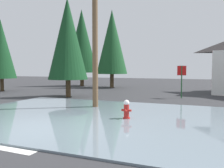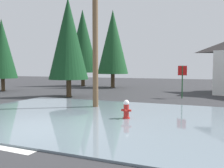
{
  "view_description": "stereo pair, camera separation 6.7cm",
  "coord_description": "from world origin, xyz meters",
  "px_view_note": "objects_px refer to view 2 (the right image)",
  "views": [
    {
      "loc": [
        5.19,
        -6.76,
        2.07
      ],
      "look_at": [
        1.05,
        3.29,
        1.35
      ],
      "focal_mm": 39.7,
      "sensor_mm": 36.0,
      "label": 1
    },
    {
      "loc": [
        5.25,
        -6.74,
        2.07
      ],
      "look_at": [
        1.05,
        3.29,
        1.35
      ],
      "focal_mm": 39.7,
      "sensor_mm": 36.0,
      "label": 2
    }
  ],
  "objects_px": {
    "pine_tree_tall_left": "(113,42)",
    "pine_tree_far_center": "(68,39)",
    "utility_pole": "(95,19)",
    "pine_tree_mid_left": "(2,49)",
    "pine_tree_short_left": "(83,41)",
    "fire_hydrant": "(126,110)",
    "stop_sign_far": "(182,75)"
  },
  "relations": [
    {
      "from": "pine_tree_mid_left",
      "to": "pine_tree_short_left",
      "type": "bearing_deg",
      "value": 66.62
    },
    {
      "from": "pine_tree_short_left",
      "to": "pine_tree_far_center",
      "type": "bearing_deg",
      "value": -66.05
    },
    {
      "from": "pine_tree_short_left",
      "to": "pine_tree_far_center",
      "type": "xyz_separation_m",
      "value": [
        4.25,
        -9.57,
        -0.94
      ]
    },
    {
      "from": "pine_tree_tall_left",
      "to": "pine_tree_far_center",
      "type": "distance_m",
      "value": 8.78
    },
    {
      "from": "pine_tree_short_left",
      "to": "pine_tree_tall_left",
      "type": "bearing_deg",
      "value": -11.57
    },
    {
      "from": "pine_tree_short_left",
      "to": "utility_pole",
      "type": "bearing_deg",
      "value": -58.23
    },
    {
      "from": "stop_sign_far",
      "to": "pine_tree_short_left",
      "type": "xyz_separation_m",
      "value": [
        -11.74,
        7.32,
        3.46
      ]
    },
    {
      "from": "fire_hydrant",
      "to": "pine_tree_far_center",
      "type": "relative_size",
      "value": 0.12
    },
    {
      "from": "fire_hydrant",
      "to": "pine_tree_short_left",
      "type": "height_order",
      "value": "pine_tree_short_left"
    },
    {
      "from": "stop_sign_far",
      "to": "pine_tree_far_center",
      "type": "distance_m",
      "value": 8.22
    },
    {
      "from": "stop_sign_far",
      "to": "pine_tree_short_left",
      "type": "relative_size",
      "value": 0.26
    },
    {
      "from": "pine_tree_tall_left",
      "to": "pine_tree_short_left",
      "type": "xyz_separation_m",
      "value": [
        -3.98,
        0.82,
        0.33
      ]
    },
    {
      "from": "utility_pole",
      "to": "pine_tree_far_center",
      "type": "relative_size",
      "value": 1.25
    },
    {
      "from": "fire_hydrant",
      "to": "pine_tree_tall_left",
      "type": "xyz_separation_m",
      "value": [
        -6.6,
        14.5,
        4.29
      ]
    },
    {
      "from": "fire_hydrant",
      "to": "pine_tree_far_center",
      "type": "distance_m",
      "value": 9.3
    },
    {
      "from": "stop_sign_far",
      "to": "pine_tree_far_center",
      "type": "relative_size",
      "value": 0.32
    },
    {
      "from": "stop_sign_far",
      "to": "pine_tree_short_left",
      "type": "height_order",
      "value": "pine_tree_short_left"
    },
    {
      "from": "stop_sign_far",
      "to": "pine_tree_mid_left",
      "type": "bearing_deg",
      "value": -177.12
    },
    {
      "from": "pine_tree_mid_left",
      "to": "utility_pole",
      "type": "bearing_deg",
      "value": -23.49
    },
    {
      "from": "fire_hydrant",
      "to": "pine_tree_short_left",
      "type": "xyz_separation_m",
      "value": [
        -10.58,
        15.32,
        4.62
      ]
    },
    {
      "from": "pine_tree_mid_left",
      "to": "pine_tree_short_left",
      "type": "xyz_separation_m",
      "value": [
        3.5,
        8.09,
        1.3
      ]
    },
    {
      "from": "pine_tree_far_center",
      "to": "utility_pole",
      "type": "bearing_deg",
      "value": -42.56
    },
    {
      "from": "utility_pole",
      "to": "pine_tree_short_left",
      "type": "relative_size",
      "value": 1.02
    },
    {
      "from": "pine_tree_mid_left",
      "to": "pine_tree_short_left",
      "type": "height_order",
      "value": "pine_tree_short_left"
    },
    {
      "from": "pine_tree_tall_left",
      "to": "pine_tree_far_center",
      "type": "relative_size",
      "value": 1.15
    },
    {
      "from": "stop_sign_far",
      "to": "pine_tree_mid_left",
      "type": "xyz_separation_m",
      "value": [
        -15.24,
        -0.77,
        2.15
      ]
    },
    {
      "from": "pine_tree_tall_left",
      "to": "pine_tree_far_center",
      "type": "height_order",
      "value": "pine_tree_tall_left"
    },
    {
      "from": "pine_tree_short_left",
      "to": "pine_tree_far_center",
      "type": "distance_m",
      "value": 10.52
    },
    {
      "from": "pine_tree_far_center",
      "to": "pine_tree_short_left",
      "type": "bearing_deg",
      "value": 113.95
    },
    {
      "from": "pine_tree_mid_left",
      "to": "stop_sign_far",
      "type": "bearing_deg",
      "value": 2.88
    },
    {
      "from": "fire_hydrant",
      "to": "pine_tree_tall_left",
      "type": "height_order",
      "value": "pine_tree_tall_left"
    },
    {
      "from": "fire_hydrant",
      "to": "pine_tree_mid_left",
      "type": "distance_m",
      "value": 16.17
    }
  ]
}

